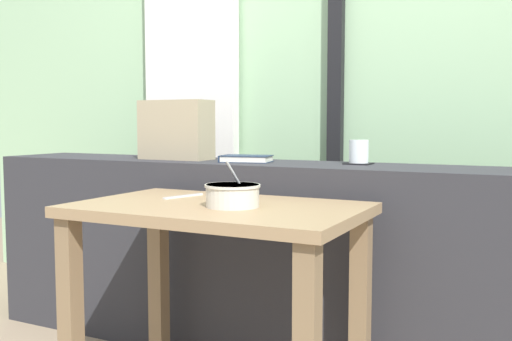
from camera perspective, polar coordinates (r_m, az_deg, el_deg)
name	(u,v)px	position (r m, az deg, el deg)	size (l,w,h in m)	color
outdoor_backdrop	(340,34)	(2.96, 8.23, 13.13)	(4.80, 0.08, 2.80)	#9EC699
curtain_left_panel	(191,70)	(3.21, -6.42, 9.81)	(0.56, 0.06, 2.50)	white
window_divider_post	(336,53)	(2.88, 7.86, 11.37)	(0.07, 0.05, 2.60)	black
dark_console_ledge	(286,261)	(2.40, 2.97, -8.87)	(2.80, 0.39, 0.80)	#2D2D33
breakfast_table	(217,247)	(1.89, -3.84, -7.50)	(0.91, 0.57, 0.70)	#826849
coaster_square	(359,164)	(2.31, 10.03, 0.68)	(0.10, 0.10, 0.01)	black
juice_glass	(359,152)	(2.30, 10.05, 1.76)	(0.08, 0.08, 0.09)	white
closed_book	(246,159)	(2.39, -1.00, 1.17)	(0.23, 0.17, 0.03)	#1E2D47
throw_pillow	(176,130)	(2.59, -7.85, 3.97)	(0.32, 0.14, 0.26)	tan
soup_bowl	(233,196)	(1.81, -2.31, -2.48)	(0.17, 0.17, 0.15)	beige
fork_utensil	(183,196)	(2.06, -7.15, -2.51)	(0.02, 0.17, 0.01)	silver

